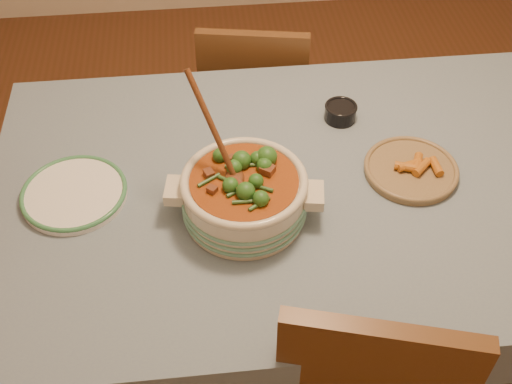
# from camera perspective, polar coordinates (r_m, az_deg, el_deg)

# --- Properties ---
(floor) EXTENTS (4.50, 4.50, 0.00)m
(floor) POSITION_cam_1_polar(r_m,az_deg,el_deg) (2.34, 2.89, -12.29)
(floor) COLOR #4F2C16
(floor) RESTS_ON ground
(dining_table) EXTENTS (1.68, 1.08, 0.76)m
(dining_table) POSITION_cam_1_polar(r_m,az_deg,el_deg) (1.81, 3.66, -1.23)
(dining_table) COLOR brown
(dining_table) RESTS_ON floor
(stew_casserole) EXTENTS (0.40, 0.35, 0.38)m
(stew_casserole) POSITION_cam_1_polar(r_m,az_deg,el_deg) (1.60, -1.07, -0.05)
(stew_casserole) COLOR beige
(stew_casserole) RESTS_ON dining_table
(white_plate) EXTENTS (0.34, 0.34, 0.02)m
(white_plate) POSITION_cam_1_polar(r_m,az_deg,el_deg) (1.76, -15.87, -0.11)
(white_plate) COLOR white
(white_plate) RESTS_ON dining_table
(condiment_bowl) EXTENTS (0.11, 0.11, 0.05)m
(condiment_bowl) POSITION_cam_1_polar(r_m,az_deg,el_deg) (1.94, 7.53, 7.11)
(condiment_bowl) COLOR black
(condiment_bowl) RESTS_ON dining_table
(fried_plate) EXTENTS (0.32, 0.32, 0.04)m
(fried_plate) POSITION_cam_1_polar(r_m,az_deg,el_deg) (1.81, 13.63, 2.07)
(fried_plate) COLOR olive
(fried_plate) RESTS_ON dining_table
(chair_far) EXTENTS (0.45, 0.45, 0.83)m
(chair_far) POSITION_cam_1_polar(r_m,az_deg,el_deg) (2.47, -0.10, 8.14)
(chair_far) COLOR brown
(chair_far) RESTS_ON floor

